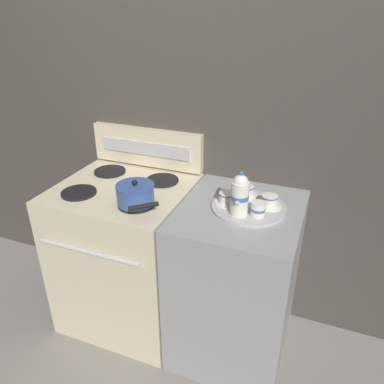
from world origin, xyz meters
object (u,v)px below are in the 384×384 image
at_px(stove, 128,254).
at_px(teacup_right, 246,191).
at_px(teapot, 240,195).
at_px(creamer_jug, 258,209).
at_px(teacup_left, 270,201).
at_px(teacup_front, 227,198).
at_px(serving_tray, 249,207).
at_px(saucepan, 136,194).

bearing_deg(stove, teacup_right, 10.20).
height_order(teapot, creamer_jug, teapot).
xyz_separation_m(teacup_left, teacup_right, (-0.13, 0.06, 0.00)).
xyz_separation_m(teacup_right, creamer_jug, (0.10, -0.17, 0.01)).
relative_size(teacup_front, creamer_jug, 1.72).
relative_size(stove, teacup_right, 7.48).
bearing_deg(teapot, serving_tray, 75.07).
distance_m(teapot, teacup_left, 0.19).
relative_size(stove, teacup_front, 7.48).
height_order(teacup_left, creamer_jug, creamer_jug).
relative_size(saucepan, teacup_right, 2.22).
bearing_deg(creamer_jug, stove, 175.86).
bearing_deg(serving_tray, teapot, -104.93).
distance_m(saucepan, teapot, 0.50).
xyz_separation_m(teacup_right, teacup_front, (-0.07, -0.11, 0.00)).
xyz_separation_m(saucepan, serving_tray, (0.52, 0.17, -0.06)).
relative_size(teacup_left, creamer_jug, 1.72).
bearing_deg(serving_tray, saucepan, -161.59).
xyz_separation_m(serving_tray, creamer_jug, (0.06, -0.08, 0.04)).
height_order(teacup_front, creamer_jug, creamer_jug).
bearing_deg(teacup_front, teacup_left, 12.97).
xyz_separation_m(teacup_front, creamer_jug, (0.17, -0.06, 0.01)).
height_order(stove, teacup_front, teacup_front).
bearing_deg(teacup_left, teapot, -132.55).
xyz_separation_m(saucepan, creamer_jug, (0.58, 0.10, -0.01)).
xyz_separation_m(teapot, teacup_left, (0.12, 0.13, -0.07)).
bearing_deg(teapot, creamer_jug, 11.42).
relative_size(serving_tray, creamer_jug, 5.20).
distance_m(saucepan, teacup_right, 0.55).
relative_size(stove, saucepan, 3.38).
relative_size(teacup_right, creamer_jug, 1.72).
distance_m(stove, teacup_front, 0.75).
relative_size(stove, teacup_left, 7.48).
distance_m(teacup_front, creamer_jug, 0.18).
relative_size(teapot, teacup_left, 1.80).
xyz_separation_m(stove, serving_tray, (0.69, 0.02, 0.45)).
relative_size(teapot, teacup_front, 1.80).
height_order(teacup_left, teacup_front, same).
bearing_deg(teacup_left, creamer_jug, -106.41).
relative_size(saucepan, teapot, 1.23).
distance_m(stove, serving_tray, 0.82).
bearing_deg(teacup_front, stove, -179.00).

